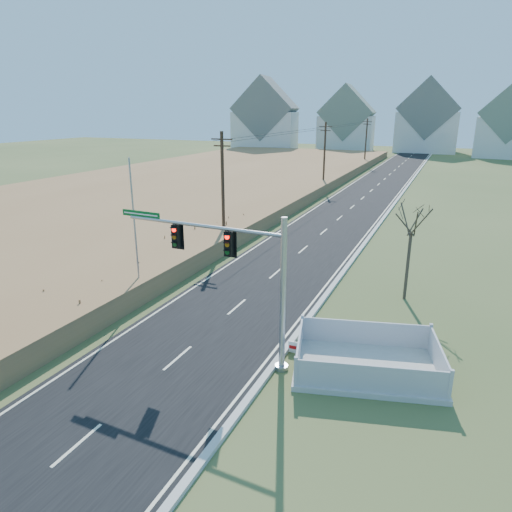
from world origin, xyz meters
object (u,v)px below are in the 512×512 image
Objects in this scene: fence_enclosure at (366,365)px; bare_tree at (413,218)px; open_sign at (293,347)px; flagpole at (136,245)px; traffic_signal_mast at (243,271)px.

bare_tree reaches higher than fence_enclosure.
fence_enclosure reaches higher than open_sign.
open_sign is 10.97m from flagpole.
fence_enclosure is 0.84× the size of flagpole.
fence_enclosure is 12.52× the size of open_sign.
bare_tree reaches higher than open_sign.
traffic_signal_mast is 4.48m from open_sign.
flagpole reaches higher than open_sign.
flagpole is at bearing 155.01° from fence_enclosure.
open_sign is at bearing -114.72° from bare_tree.
traffic_signal_mast reaches higher than open_sign.
bare_tree is (5.76, 9.92, 0.72)m from traffic_signal_mast.
bare_tree is at bearing 63.14° from open_sign.
flagpole is at bearing 164.70° from open_sign.
open_sign is (1.84, 1.40, -3.84)m from traffic_signal_mast.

